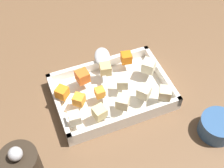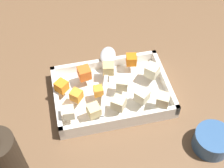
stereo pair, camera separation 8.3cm
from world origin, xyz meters
The scene contains 17 objects.
ground_plane centered at (0.00, 0.00, 0.00)m, with size 4.00×4.00×0.00m, color brown.
baking_dish centered at (-0.02, 0.01, 0.01)m, with size 0.31×0.21×0.04m.
carrot_chunk_center centered at (0.05, -0.04, 0.06)m, with size 0.03×0.03×0.03m, color orange.
carrot_chunk_rim_edge centered at (0.08, 0.02, 0.06)m, with size 0.03×0.03×0.03m, color orange.
carrot_chunk_back_center centered at (0.02, 0.02, 0.06)m, with size 0.02×0.02×0.02m, color orange.
carrot_chunk_heap_side centered at (0.12, -0.01, 0.06)m, with size 0.03×0.03×0.03m, color orange.
carrot_chunk_front_center centered at (-0.09, -0.07, 0.06)m, with size 0.03×0.03×0.03m, color orange.
potato_chunk_heap_top centered at (-0.04, 0.01, 0.06)m, with size 0.03×0.03×0.03m, color beige.
potato_chunk_near_left centered at (-0.02, 0.07, 0.06)m, with size 0.03×0.03×0.03m, color beige.
potato_chunk_near_right centered at (-0.02, -0.05, 0.06)m, with size 0.03×0.03×0.03m, color tan.
potato_chunk_corner_se centered at (-0.13, -0.01, 0.06)m, with size 0.03×0.03×0.03m, color beige.
potato_chunk_mid_left centered at (0.05, 0.08, 0.06)m, with size 0.03×0.03×0.03m, color #E0CC89.
potato_chunk_corner_ne centered at (-0.13, 0.09, 0.06)m, with size 0.03×0.03×0.03m, color beige.
potato_chunk_far_right centered at (-0.08, 0.06, 0.06)m, with size 0.03×0.03×0.03m, color beige.
parsnip_chunk_corner_nw centered at (0.11, 0.07, 0.06)m, with size 0.03×0.03×0.03m, color beige.
serving_spoon centered at (-0.02, -0.09, 0.05)m, with size 0.09×0.24×0.02m.
small_prep_bowl centered at (-0.22, 0.21, 0.02)m, with size 0.09×0.09×0.05m, color #33598C.
Camera 1 is at (0.18, 0.49, 0.70)m, focal length 50.07 mm.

